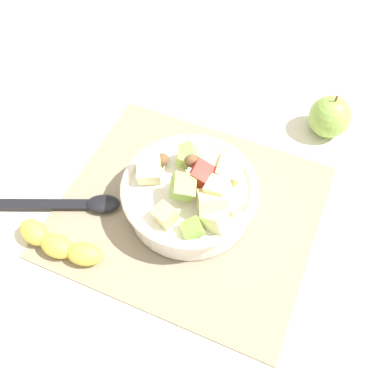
{
  "coord_description": "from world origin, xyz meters",
  "views": [
    {
      "loc": [
        -0.16,
        0.35,
        0.62
      ],
      "look_at": [
        -0.0,
        -0.01,
        0.05
      ],
      "focal_mm": 40.75,
      "sensor_mm": 36.0,
      "label": 1
    }
  ],
  "objects": [
    {
      "name": "placemat",
      "position": [
        0.0,
        0.0,
        0.0
      ],
      "size": [
        0.41,
        0.37,
        0.01
      ],
      "primitive_type": "cube",
      "color": "gray",
      "rests_on": "ground_plane"
    },
    {
      "name": "serving_spoon",
      "position": [
        0.18,
        0.07,
        0.01
      ],
      "size": [
        0.23,
        0.12,
        0.01
      ],
      "color": "black",
      "rests_on": "placemat"
    },
    {
      "name": "whole_apple",
      "position": [
        -0.17,
        -0.27,
        0.04
      ],
      "size": [
        0.08,
        0.08,
        0.09
      ],
      "color": "#8CB74C",
      "rests_on": "ground_plane"
    },
    {
      "name": "banana_whole",
      "position": [
        0.16,
        0.15,
        0.02
      ],
      "size": [
        0.15,
        0.05,
        0.04
      ],
      "color": "yellow",
      "rests_on": "ground_plane"
    },
    {
      "name": "ground_plane",
      "position": [
        0.0,
        0.0,
        0.0
      ],
      "size": [
        2.4,
        2.4,
        0.0
      ],
      "primitive_type": "plane",
      "color": "silver"
    },
    {
      "name": "salad_bowl",
      "position": [
        -0.01,
        -0.0,
        0.04
      ],
      "size": [
        0.22,
        0.22,
        0.11
      ],
      "color": "white",
      "rests_on": "placemat"
    }
  ]
}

